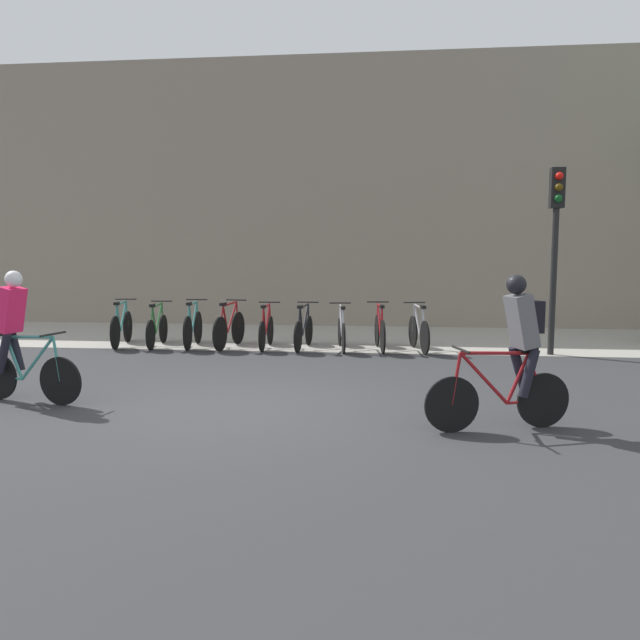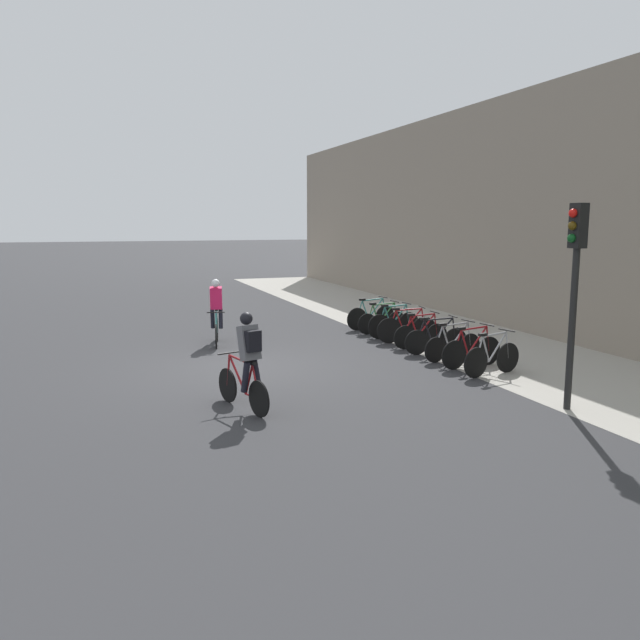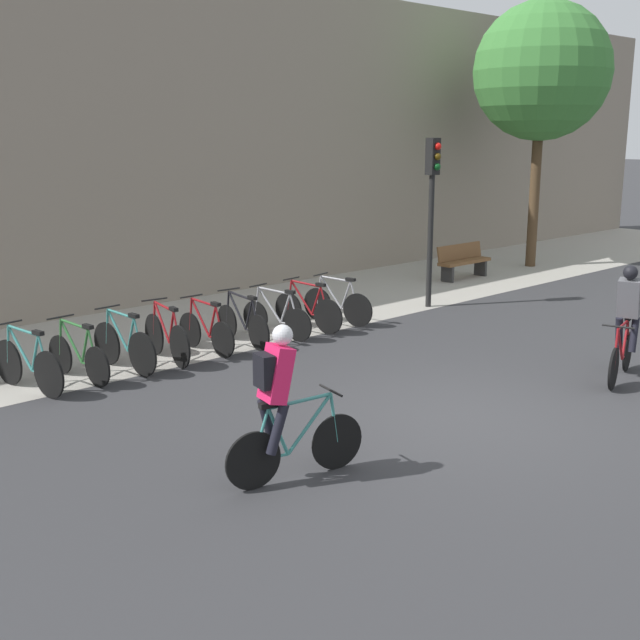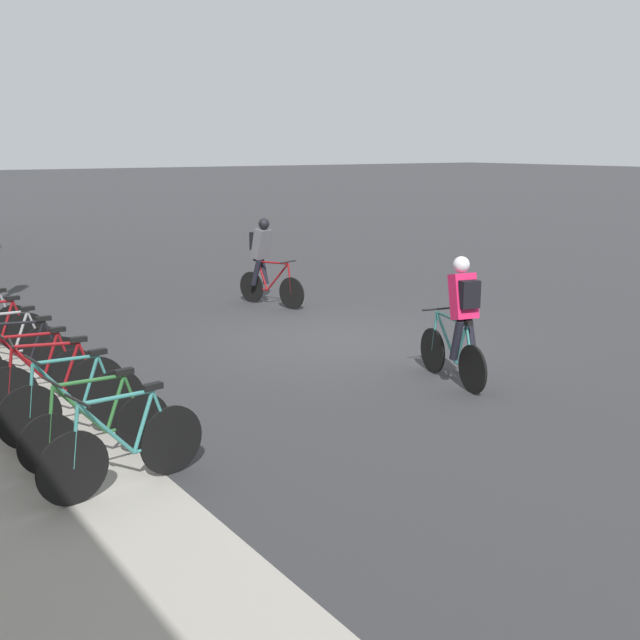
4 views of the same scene
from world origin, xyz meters
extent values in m
plane|color=#333335|center=(0.00, 0.00, 0.00)|extent=(200.00, 200.00, 0.00)
cube|color=#A39E93|center=(0.00, 6.75, 0.00)|extent=(44.00, 4.50, 0.01)
cube|color=gray|center=(0.00, 9.30, 3.57)|extent=(44.00, 0.60, 7.13)
cylinder|color=black|center=(-2.36, -0.14, 0.32)|extent=(0.64, 0.17, 0.65)
cylinder|color=black|center=(-3.39, 0.08, 0.32)|extent=(0.64, 0.17, 0.65)
cylinder|color=teal|center=(-2.71, -0.07, 0.60)|extent=(0.57, 0.16, 0.62)
cylinder|color=teal|center=(-3.09, 0.01, 0.59)|extent=(0.27, 0.09, 0.58)
cylinder|color=teal|center=(-2.82, -0.04, 0.89)|extent=(0.77, 0.20, 0.07)
cylinder|color=teal|center=(-3.18, 0.03, 0.31)|extent=(0.42, 0.12, 0.05)
cylinder|color=teal|center=(-3.29, 0.06, 0.60)|extent=(0.22, 0.08, 0.56)
cylinder|color=teal|center=(-2.40, -0.13, 0.61)|extent=(0.12, 0.06, 0.59)
cylinder|color=black|center=(-2.44, -0.12, 0.94)|extent=(0.12, 0.46, 0.03)
cube|color=black|center=(-3.20, 0.04, 0.91)|extent=(0.21, 0.12, 0.06)
cube|color=#EA1E56|center=(-3.10, 0.02, 1.24)|extent=(0.38, 0.38, 0.63)
sphere|color=silver|center=(-3.03, 0.00, 1.65)|extent=(0.26, 0.26, 0.22)
cylinder|color=black|center=(-3.18, -0.08, 0.67)|extent=(0.29, 0.16, 0.56)
cylinder|color=black|center=(-3.13, 0.14, 0.67)|extent=(0.26, 0.16, 0.56)
cube|color=black|center=(-3.24, 0.05, 1.29)|extent=(0.19, 0.28, 0.36)
cylinder|color=black|center=(2.62, -0.85, 0.32)|extent=(0.62, 0.22, 0.64)
cylinder|color=black|center=(3.68, -0.53, 0.32)|extent=(0.62, 0.22, 0.64)
cylinder|color=maroon|center=(2.98, -0.74, 0.60)|extent=(0.59, 0.21, 0.62)
cylinder|color=maroon|center=(3.37, -0.62, 0.58)|extent=(0.28, 0.12, 0.58)
cylinder|color=maroon|center=(3.10, -0.70, 0.88)|extent=(0.80, 0.27, 0.07)
cylinder|color=maroon|center=(3.47, -0.59, 0.31)|extent=(0.44, 0.16, 0.05)
cylinder|color=maroon|center=(3.59, -0.56, 0.59)|extent=(0.23, 0.10, 0.56)
cylinder|color=maroon|center=(2.66, -0.83, 0.61)|extent=(0.13, 0.07, 0.59)
cylinder|color=black|center=(2.70, -0.82, 0.94)|extent=(0.16, 0.45, 0.03)
cube|color=black|center=(3.49, -0.59, 0.91)|extent=(0.21, 0.13, 0.06)
cube|color=#5B5B60|center=(3.39, -0.62, 1.24)|extent=(0.40, 0.40, 0.63)
sphere|color=black|center=(3.32, -0.64, 1.65)|extent=(0.27, 0.27, 0.22)
cylinder|color=black|center=(3.41, -0.50, 0.66)|extent=(0.29, 0.18, 0.56)
cylinder|color=black|center=(3.47, -0.71, 0.66)|extent=(0.26, 0.17, 0.56)
cube|color=black|center=(3.53, -0.57, 1.29)|extent=(0.21, 0.29, 0.36)
cylinder|color=black|center=(-3.83, 5.44, 0.35)|extent=(0.15, 0.69, 0.70)
cylinder|color=black|center=(-3.67, 4.42, 0.35)|extent=(0.15, 0.69, 0.70)
cylinder|color=teal|center=(-3.78, 5.09, 0.63)|extent=(0.13, 0.57, 0.62)
cylinder|color=teal|center=(-3.71, 4.71, 0.61)|extent=(0.08, 0.27, 0.58)
cylinder|color=teal|center=(-3.76, 4.98, 0.91)|extent=(0.16, 0.76, 0.07)
cylinder|color=teal|center=(-3.70, 4.62, 0.34)|extent=(0.10, 0.42, 0.05)
cylinder|color=teal|center=(-3.68, 4.51, 0.62)|extent=(0.07, 0.22, 0.56)
cylinder|color=teal|center=(-3.83, 5.40, 0.64)|extent=(0.05, 0.12, 0.59)
cylinder|color=black|center=(-3.82, 5.36, 0.97)|extent=(0.46, 0.10, 0.03)
cube|color=black|center=(-3.70, 4.60, 0.94)|extent=(0.11, 0.21, 0.06)
cylinder|color=black|center=(-3.01, 5.43, 0.31)|extent=(0.10, 0.62, 0.62)
cylinder|color=black|center=(-2.91, 4.42, 0.31)|extent=(0.10, 0.62, 0.62)
cylinder|color=#2D6B33|center=(-2.98, 5.09, 0.59)|extent=(0.10, 0.56, 0.62)
cylinder|color=#2D6B33|center=(-2.94, 4.72, 0.58)|extent=(0.07, 0.26, 0.58)
cylinder|color=#2D6B33|center=(-2.97, 4.98, 0.88)|extent=(0.11, 0.75, 0.07)
cylinder|color=#2D6B33|center=(-2.93, 4.63, 0.30)|extent=(0.07, 0.41, 0.05)
cylinder|color=#2D6B33|center=(-2.92, 4.51, 0.59)|extent=(0.05, 0.22, 0.56)
cylinder|color=#2D6B33|center=(-3.01, 5.39, 0.60)|extent=(0.05, 0.12, 0.58)
cylinder|color=black|center=(-3.01, 5.35, 0.93)|extent=(0.46, 0.07, 0.03)
cube|color=black|center=(-2.93, 4.60, 0.90)|extent=(0.10, 0.21, 0.06)
cylinder|color=black|center=(-2.22, 5.42, 0.35)|extent=(0.09, 0.71, 0.71)
cylinder|color=black|center=(-2.14, 4.44, 0.35)|extent=(0.09, 0.71, 0.71)
cylinder|color=teal|center=(-2.19, 5.08, 0.64)|extent=(0.08, 0.54, 0.62)
cylinder|color=teal|center=(-2.16, 4.73, 0.62)|extent=(0.06, 0.25, 0.58)
cylinder|color=teal|center=(-2.18, 4.98, 0.92)|extent=(0.10, 0.72, 0.07)
cylinder|color=teal|center=(-2.15, 4.64, 0.35)|extent=(0.06, 0.39, 0.05)
cylinder|color=teal|center=(-2.15, 4.53, 0.63)|extent=(0.05, 0.21, 0.56)
cylinder|color=teal|center=(-2.22, 5.38, 0.64)|extent=(0.05, 0.12, 0.58)
cylinder|color=black|center=(-2.21, 5.34, 0.97)|extent=(0.46, 0.07, 0.03)
cube|color=black|center=(-2.15, 4.62, 0.94)|extent=(0.10, 0.21, 0.06)
cylinder|color=black|center=(-1.33, 5.43, 0.35)|extent=(0.13, 0.70, 0.71)
cylinder|color=black|center=(-1.46, 4.43, 0.35)|extent=(0.13, 0.70, 0.71)
cylinder|color=maroon|center=(-1.37, 5.09, 0.63)|extent=(0.11, 0.55, 0.62)
cylinder|color=maroon|center=(-1.42, 4.72, 0.62)|extent=(0.07, 0.26, 0.58)
cylinder|color=maroon|center=(-1.39, 4.98, 0.92)|extent=(0.14, 0.74, 0.07)
cylinder|color=maroon|center=(-1.43, 4.63, 0.34)|extent=(0.09, 0.40, 0.05)
cylinder|color=maroon|center=(-1.45, 4.52, 0.63)|extent=(0.06, 0.21, 0.56)
cylinder|color=maroon|center=(-1.33, 5.39, 0.64)|extent=(0.05, 0.12, 0.58)
cylinder|color=black|center=(-1.34, 5.35, 0.97)|extent=(0.46, 0.09, 0.03)
cube|color=black|center=(-1.44, 4.61, 0.94)|extent=(0.11, 0.21, 0.06)
cylinder|color=black|center=(-0.61, 5.41, 0.31)|extent=(0.04, 0.62, 0.62)
cylinder|color=black|center=(-0.60, 4.45, 0.31)|extent=(0.04, 0.62, 0.62)
cylinder|color=maroon|center=(-0.61, 5.08, 0.59)|extent=(0.05, 0.53, 0.62)
cylinder|color=maroon|center=(-0.60, 4.73, 0.58)|extent=(0.04, 0.25, 0.58)
cylinder|color=maroon|center=(-0.61, 4.98, 0.88)|extent=(0.05, 0.71, 0.07)
cylinder|color=maroon|center=(-0.60, 4.64, 0.30)|extent=(0.04, 0.38, 0.05)
cylinder|color=maroon|center=(-0.60, 4.54, 0.59)|extent=(0.03, 0.20, 0.56)
cylinder|color=maroon|center=(-0.61, 5.37, 0.60)|extent=(0.04, 0.11, 0.58)
cylinder|color=black|center=(-0.61, 5.33, 0.93)|extent=(0.46, 0.03, 0.03)
cube|color=black|center=(-0.60, 4.62, 0.90)|extent=(0.08, 0.20, 0.06)
cylinder|color=black|center=(0.22, 5.45, 0.32)|extent=(0.09, 0.63, 0.63)
cylinder|color=black|center=(0.13, 4.40, 0.32)|extent=(0.09, 0.63, 0.63)
cylinder|color=black|center=(0.19, 5.10, 0.60)|extent=(0.09, 0.58, 0.62)
cylinder|color=black|center=(0.16, 4.71, 0.58)|extent=(0.06, 0.27, 0.58)
cylinder|color=black|center=(0.18, 4.98, 0.88)|extent=(0.11, 0.78, 0.07)
cylinder|color=black|center=(0.15, 4.61, 0.31)|extent=(0.07, 0.42, 0.05)
cylinder|color=black|center=(0.14, 4.50, 0.59)|extent=(0.05, 0.22, 0.56)
cylinder|color=black|center=(0.22, 5.41, 0.61)|extent=(0.05, 0.12, 0.59)
cylinder|color=black|center=(0.22, 5.37, 0.94)|extent=(0.46, 0.07, 0.03)
cube|color=black|center=(0.15, 4.59, 0.91)|extent=(0.10, 0.21, 0.06)
cylinder|color=black|center=(0.89, 5.45, 0.30)|extent=(0.12, 0.61, 0.61)
cylinder|color=black|center=(1.05, 4.40, 0.30)|extent=(0.12, 0.61, 0.61)
cylinder|color=#99999E|center=(0.94, 5.10, 0.59)|extent=(0.13, 0.58, 0.62)
cylinder|color=#99999E|center=(1.00, 4.71, 0.57)|extent=(0.08, 0.27, 0.58)
cylinder|color=#99999E|center=(0.96, 4.98, 0.87)|extent=(0.16, 0.78, 0.07)
cylinder|color=#99999E|center=(1.01, 4.61, 0.30)|extent=(0.09, 0.43, 0.05)
cylinder|color=#99999E|center=(1.03, 4.50, 0.58)|extent=(0.06, 0.22, 0.56)
cylinder|color=#99999E|center=(0.89, 5.41, 0.59)|extent=(0.05, 0.12, 0.59)
cylinder|color=black|center=(0.90, 5.37, 0.92)|extent=(0.46, 0.10, 0.03)
cube|color=black|center=(1.02, 4.59, 0.89)|extent=(0.11, 0.21, 0.06)
cylinder|color=black|center=(1.69, 5.43, 0.34)|extent=(0.12, 0.67, 0.67)
cylinder|color=black|center=(1.82, 4.43, 0.34)|extent=(0.12, 0.67, 0.67)
cylinder|color=maroon|center=(1.73, 5.09, 0.62)|extent=(0.11, 0.55, 0.62)
cylinder|color=maroon|center=(1.78, 4.72, 0.60)|extent=(0.07, 0.26, 0.58)
cylinder|color=maroon|center=(1.75, 4.98, 0.90)|extent=(0.13, 0.74, 0.07)
cylinder|color=maroon|center=(1.79, 4.63, 0.33)|extent=(0.08, 0.40, 0.05)
cylinder|color=maroon|center=(1.80, 4.52, 0.61)|extent=(0.06, 0.21, 0.56)
cylinder|color=maroon|center=(1.69, 5.39, 0.63)|extent=(0.05, 0.12, 0.58)
cylinder|color=black|center=(1.70, 5.35, 0.96)|extent=(0.46, 0.09, 0.03)
cube|color=black|center=(1.79, 4.61, 0.93)|extent=(0.10, 0.21, 0.06)
cylinder|color=black|center=(2.44, 5.40, 0.33)|extent=(0.17, 0.66, 0.66)
cylinder|color=black|center=(2.63, 4.46, 0.33)|extent=(0.17, 0.66, 0.66)
cylinder|color=#99999E|center=(2.51, 5.08, 0.61)|extent=(0.14, 0.53, 0.62)
cylinder|color=#99999E|center=(2.58, 4.73, 0.60)|extent=(0.09, 0.25, 0.58)
cylinder|color=#99999E|center=(2.53, 4.98, 0.90)|extent=(0.18, 0.71, 0.07)
cylinder|color=#99999E|center=(2.59, 4.65, 0.32)|extent=(0.11, 0.39, 0.05)
cylinder|color=#99999E|center=(2.62, 4.54, 0.61)|extent=(0.07, 0.21, 0.56)
cylinder|color=#99999E|center=(2.45, 5.36, 0.62)|extent=(0.06, 0.12, 0.58)
cylinder|color=black|center=(2.46, 5.33, 0.95)|extent=(0.46, 0.12, 0.03)
cube|color=black|center=(2.60, 4.63, 0.92)|extent=(0.12, 0.21, 0.06)
cylinder|color=black|center=(5.09, 4.72, 1.80)|extent=(0.12, 0.12, 3.60)
cube|color=black|center=(5.09, 4.72, 3.22)|extent=(0.26, 0.20, 0.76)
sphere|color=red|center=(5.09, 4.59, 3.42)|extent=(0.15, 0.15, 0.15)
sphere|color=#4C380A|center=(5.09, 4.59, 3.22)|extent=(0.15, 0.15, 0.15)
sphere|color=#0C4719|center=(5.09, 4.59, 3.01)|extent=(0.15, 0.15, 0.15)
camera|label=1|loc=(1.89, -7.76, 2.02)|focal=35.00mm
camera|label=2|loc=(13.63, -3.02, 3.27)|focal=35.00mm
camera|label=3|loc=(-8.24, -6.22, 3.72)|focal=45.00mm
camera|label=4|loc=(-10.68, 7.33, 3.19)|focal=45.00mm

